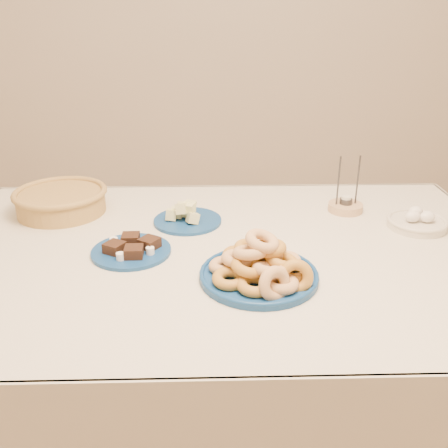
% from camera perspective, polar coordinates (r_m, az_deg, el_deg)
% --- Properties ---
extents(ground, '(5.00, 5.00, 0.00)m').
position_cam_1_polar(ground, '(1.90, -0.04, -23.46)').
color(ground, '#8A6241').
rests_on(ground, ground).
extents(dining_table, '(1.71, 1.11, 0.75)m').
position_cam_1_polar(dining_table, '(1.50, -0.05, -6.46)').
color(dining_table, brown).
rests_on(dining_table, ground).
extents(donut_platter, '(0.40, 0.40, 0.14)m').
position_cam_1_polar(donut_platter, '(1.28, 4.22, -5.04)').
color(donut_platter, navy).
rests_on(donut_platter, dining_table).
extents(melon_plate, '(0.29, 0.29, 0.08)m').
position_cam_1_polar(melon_plate, '(1.62, -4.36, 0.86)').
color(melon_plate, navy).
rests_on(melon_plate, dining_table).
extents(brownie_plate, '(0.29, 0.29, 0.04)m').
position_cam_1_polar(brownie_plate, '(1.44, -10.53, -2.85)').
color(brownie_plate, navy).
rests_on(brownie_plate, dining_table).
extents(wicker_basket, '(0.36, 0.36, 0.08)m').
position_cam_1_polar(wicker_basket, '(1.77, -18.13, 2.61)').
color(wicker_basket, olive).
rests_on(wicker_basket, dining_table).
extents(candle_holder, '(0.13, 0.13, 0.19)m').
position_cam_1_polar(candle_holder, '(1.75, 13.71, 2.02)').
color(candle_holder, tan).
rests_on(candle_holder, dining_table).
extents(egg_bowl, '(0.21, 0.21, 0.06)m').
position_cam_1_polar(egg_bowl, '(1.69, 21.21, 0.26)').
color(egg_bowl, beige).
rests_on(egg_bowl, dining_table).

